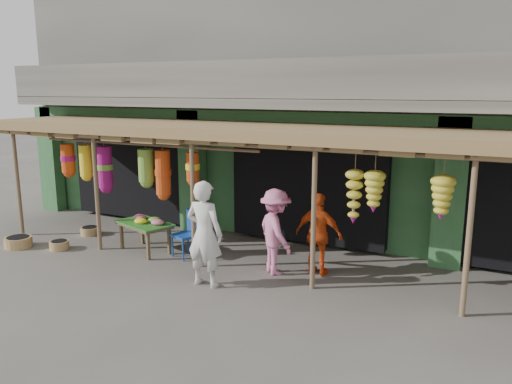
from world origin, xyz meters
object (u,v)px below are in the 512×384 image
at_px(blue_chair, 189,231).
at_px(person_vendor, 319,234).
at_px(flower_table, 146,224).
at_px(person_front, 205,234).
at_px(person_shopper, 276,232).

relative_size(blue_chair, person_vendor, 0.62).
distance_m(flower_table, person_vendor, 3.86).
height_order(person_front, person_shopper, person_front).
bearing_deg(blue_chair, flower_table, -149.27).
relative_size(flower_table, person_vendor, 0.91).
height_order(flower_table, person_front, person_front).
relative_size(flower_table, blue_chair, 1.47).
height_order(person_vendor, person_shopper, person_shopper).
height_order(blue_chair, person_shopper, person_shopper).
xyz_separation_m(blue_chair, person_vendor, (2.83, 0.19, 0.24)).
bearing_deg(blue_chair, person_front, -24.73).
xyz_separation_m(flower_table, person_shopper, (3.08, 0.05, 0.21)).
bearing_deg(person_front, flower_table, -25.84).
bearing_deg(person_front, person_vendor, -138.99).
height_order(flower_table, person_shopper, person_shopper).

